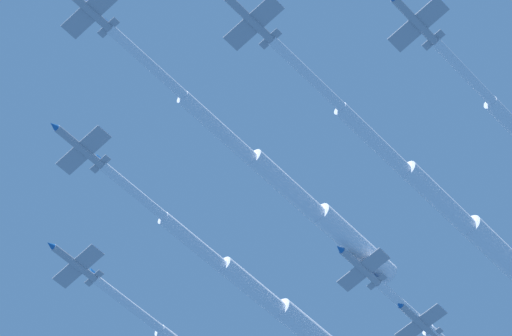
{
  "coord_description": "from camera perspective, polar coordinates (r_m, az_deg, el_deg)",
  "views": [
    {
      "loc": [
        65.2,
        -86.67,
        27.18
      ],
      "look_at": [
        0.0,
        0.0,
        167.8
      ],
      "focal_mm": 88.78,
      "sensor_mm": 36.0,
      "label": 1
    }
  ],
  "objects": [
    {
      "name": "jet_starboard_inner",
      "position": [
        192.48,
        0.03,
        -5.55
      ],
      "size": [
        11.37,
        61.67,
        4.07
      ],
      "color": "#9EA3AD"
    },
    {
      "name": "jet_lead",
      "position": [
        182.47,
        1.69,
        -1.08
      ],
      "size": [
        11.69,
        68.37,
        4.04
      ],
      "color": "#9EA3AD"
    },
    {
      "name": "jet_port_inner",
      "position": [
        182.64,
        8.51,
        -1.61
      ],
      "size": [
        12.28,
        68.84,
        4.03
      ],
      "color": "#9EA3AD"
    }
  ]
}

